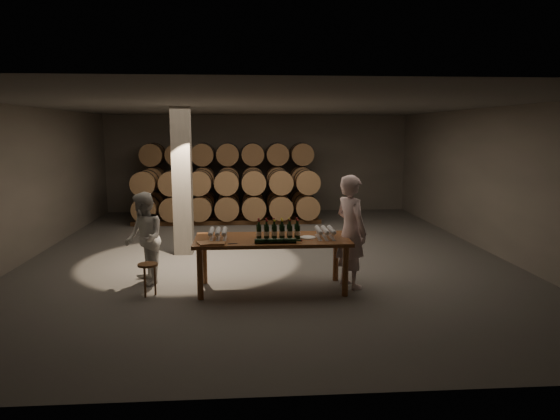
{
  "coord_description": "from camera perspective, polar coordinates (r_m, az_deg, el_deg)",
  "views": [
    {
      "loc": [
        -0.46,
        -10.73,
        2.7
      ],
      "look_at": [
        0.26,
        -0.76,
        1.1
      ],
      "focal_mm": 32.0,
      "sensor_mm": 36.0,
      "label": 1
    }
  ],
  "objects": [
    {
      "name": "room",
      "position": [
        11.07,
        -11.1,
        3.22
      ],
      "size": [
        12.0,
        12.0,
        12.0
      ],
      "color": "#595753",
      "rests_on": "ground"
    },
    {
      "name": "tasting_table",
      "position": [
        8.46,
        -0.93,
        -3.9
      ],
      "size": [
        2.6,
        1.1,
        0.9
      ],
      "color": "brown",
      "rests_on": "ground"
    },
    {
      "name": "barrel_stack_back",
      "position": [
        16.01,
        -5.93,
        3.65
      ],
      "size": [
        5.48,
        0.95,
        2.31
      ],
      "color": "brown",
      "rests_on": "ground"
    },
    {
      "name": "barrel_stack_front",
      "position": [
        14.66,
        -6.07,
        1.69
      ],
      "size": [
        5.48,
        0.95,
        1.57
      ],
      "color": "brown",
      "rests_on": "ground"
    },
    {
      "name": "bottle_cluster",
      "position": [
        8.39,
        -0.22,
        -2.46
      ],
      "size": [
        0.73,
        0.23,
        0.33
      ],
      "color": "black",
      "rests_on": "tasting_table"
    },
    {
      "name": "lying_bottles",
      "position": [
        8.03,
        -0.44,
        -3.55
      ],
      "size": [
        0.77,
        0.08,
        0.08
      ],
      "color": "black",
      "rests_on": "tasting_table"
    },
    {
      "name": "glass_cluster_left",
      "position": [
        8.38,
        -7.11,
        -2.49
      ],
      "size": [
        0.31,
        0.53,
        0.18
      ],
      "color": "silver",
      "rests_on": "tasting_table"
    },
    {
      "name": "glass_cluster_right",
      "position": [
        8.47,
        5.17,
        -2.33
      ],
      "size": [
        0.31,
        0.53,
        0.17
      ],
      "color": "silver",
      "rests_on": "tasting_table"
    },
    {
      "name": "plate",
      "position": [
        8.46,
        3.18,
        -3.14
      ],
      "size": [
        0.27,
        0.27,
        0.02
      ],
      "primitive_type": "cylinder",
      "color": "white",
      "rests_on": "tasting_table"
    },
    {
      "name": "notebook_near",
      "position": [
        8.04,
        -7.16,
        -3.8
      ],
      "size": [
        0.25,
        0.2,
        0.03
      ],
      "primitive_type": "cube",
      "rotation": [
        0.0,
        0.0,
        -0.06
      ],
      "color": "#966236",
      "rests_on": "tasting_table"
    },
    {
      "name": "notebook_corner",
      "position": [
        8.08,
        -8.55,
        -3.78
      ],
      "size": [
        0.3,
        0.34,
        0.02
      ],
      "primitive_type": "cube",
      "rotation": [
        0.0,
        0.0,
        0.33
      ],
      "color": "#966236",
      "rests_on": "tasting_table"
    },
    {
      "name": "pen",
      "position": [
        8.04,
        -5.43,
        -3.84
      ],
      "size": [
        0.15,
        0.04,
        0.01
      ],
      "primitive_type": "cylinder",
      "rotation": [
        0.0,
        1.57,
        0.21
      ],
      "color": "black",
      "rests_on": "tasting_table"
    },
    {
      "name": "stool",
      "position": [
        8.52,
        -14.87,
        -6.59
      ],
      "size": [
        0.32,
        0.32,
        0.54
      ],
      "rotation": [
        0.0,
        0.0,
        -0.34
      ],
      "color": "brown",
      "rests_on": "ground"
    },
    {
      "name": "person_man",
      "position": [
        8.67,
        8.1,
        -2.44
      ],
      "size": [
        0.73,
        0.85,
        1.96
      ],
      "primitive_type": "imported",
      "rotation": [
        0.0,
        0.0,
        2.01
      ],
      "color": "silver",
      "rests_on": "ground"
    },
    {
      "name": "person_woman",
      "position": [
        9.09,
        -15.28,
        -3.17
      ],
      "size": [
        0.88,
        0.98,
        1.64
      ],
      "primitive_type": "imported",
      "rotation": [
        0.0,
        0.0,
        -1.17
      ],
      "color": "silver",
      "rests_on": "ground"
    }
  ]
}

